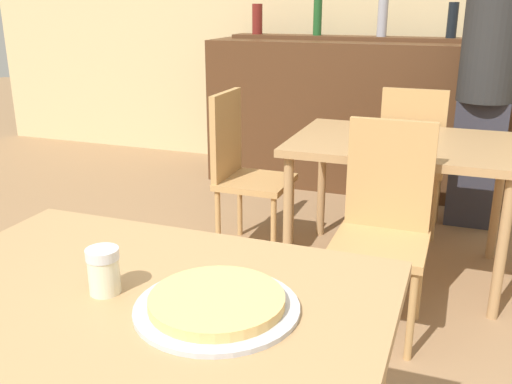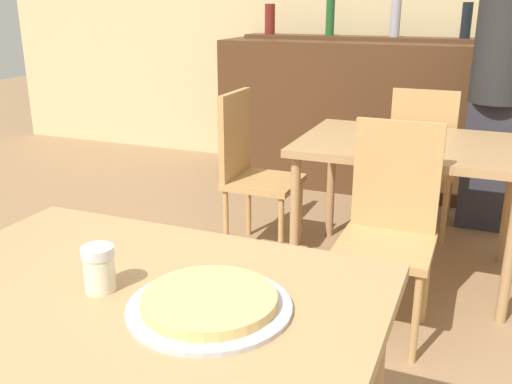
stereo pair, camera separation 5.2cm
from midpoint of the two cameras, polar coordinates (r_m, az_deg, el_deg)
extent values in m
cube|color=#D1B784|center=(4.99, 12.95, 17.79)|extent=(8.00, 0.05, 2.80)
cube|color=#A87F51|center=(1.37, -13.42, -11.18)|extent=(1.17, 0.86, 0.04)
cylinder|color=#A87F51|center=(2.10, -19.23, -12.81)|extent=(0.05, 0.05, 0.74)
cube|color=#A87F51|center=(3.07, 14.03, 4.65)|extent=(1.14, 0.83, 0.04)
cylinder|color=#A87F51|center=(2.94, 2.70, -2.96)|extent=(0.05, 0.05, 0.70)
cylinder|color=#A87F51|center=(2.83, 22.88, -5.37)|extent=(0.05, 0.05, 0.70)
cylinder|color=#A87F51|center=(3.59, 6.18, 0.97)|extent=(0.05, 0.05, 0.70)
cylinder|color=#A87F51|center=(3.50, 22.58, -0.86)|extent=(0.05, 0.05, 0.70)
cube|color=#4C2D19|center=(4.57, 11.31, 7.36)|extent=(2.60, 0.56, 1.14)
cube|color=#4C2D19|center=(4.64, 12.07, 14.77)|extent=(2.39, 0.24, 0.03)
cylinder|color=maroon|center=(4.89, -0.19, 16.91)|extent=(0.09, 0.09, 0.24)
cylinder|color=#1E5123|center=(4.73, 5.85, 17.07)|extent=(0.07, 0.07, 0.29)
cylinder|color=#9999A3|center=(4.63, 12.21, 16.72)|extent=(0.08, 0.08, 0.29)
cylinder|color=black|center=(4.58, 18.73, 15.96)|extent=(0.07, 0.07, 0.25)
cube|color=tan|center=(2.53, 11.67, -5.24)|extent=(0.40, 0.40, 0.04)
cube|color=tan|center=(2.61, 12.69, 1.68)|extent=(0.38, 0.04, 0.50)
cylinder|color=tan|center=(2.50, 6.79, -10.87)|extent=(0.03, 0.03, 0.41)
cylinder|color=tan|center=(2.46, 14.66, -11.96)|extent=(0.03, 0.03, 0.41)
cylinder|color=tan|center=(2.80, 8.48, -7.62)|extent=(0.03, 0.03, 0.41)
cylinder|color=tan|center=(2.76, 15.46, -8.51)|extent=(0.03, 0.03, 0.41)
cube|color=tan|center=(3.78, 14.92, 2.52)|extent=(0.40, 0.40, 0.04)
cube|color=tan|center=(3.54, 14.96, 5.92)|extent=(0.38, 0.04, 0.50)
cylinder|color=tan|center=(4.00, 17.33, -0.16)|extent=(0.03, 0.03, 0.41)
cylinder|color=tan|center=(4.03, 12.52, 0.38)|extent=(0.03, 0.03, 0.41)
cylinder|color=tan|center=(3.68, 16.98, -1.75)|extent=(0.03, 0.03, 0.41)
cylinder|color=tan|center=(3.71, 11.75, -1.16)|extent=(0.03, 0.03, 0.41)
cube|color=tan|center=(3.33, -0.49, 1.00)|extent=(0.40, 0.40, 0.04)
cube|color=tan|center=(3.33, -3.45, 5.72)|extent=(0.04, 0.38, 0.50)
cylinder|color=tan|center=(3.20, 1.29, -3.95)|extent=(0.03, 0.03, 0.41)
cylinder|color=tan|center=(3.50, 3.11, -1.95)|extent=(0.03, 0.03, 0.41)
cylinder|color=tan|center=(3.32, -4.27, -3.16)|extent=(0.03, 0.03, 0.41)
cylinder|color=tan|center=(3.61, -2.05, -1.29)|extent=(0.03, 0.03, 0.41)
cylinder|color=#B7B7BC|center=(1.29, -5.11, -11.47)|extent=(0.37, 0.37, 0.01)
cylinder|color=#E0B266|center=(1.28, -5.13, -10.77)|extent=(0.30, 0.30, 0.02)
cylinder|color=beige|center=(1.39, -16.00, -8.05)|extent=(0.07, 0.07, 0.09)
cylinder|color=silver|center=(1.37, -16.20, -5.97)|extent=(0.08, 0.08, 0.02)
cube|color=#2D2D38|center=(3.99, 20.75, 2.60)|extent=(0.32, 0.18, 0.83)
cylinder|color=#262626|center=(3.86, 22.06, 13.50)|extent=(0.34, 0.34, 0.69)
camera|label=1|loc=(0.03, -90.87, -0.29)|focal=40.00mm
camera|label=2|loc=(0.03, 89.13, 0.29)|focal=40.00mm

